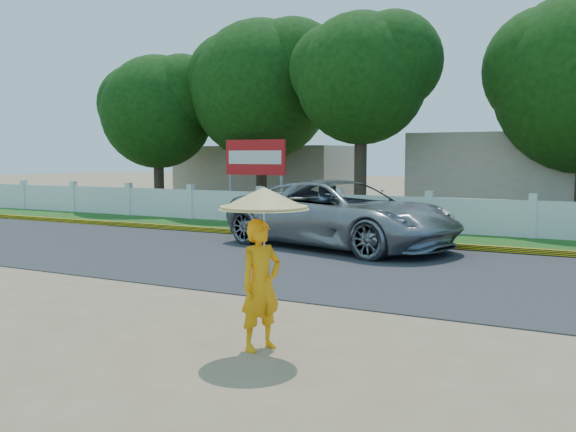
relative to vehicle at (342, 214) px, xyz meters
The scene contains 10 objects.
ground 7.21m from the vehicle, 80.95° to the right, with size 120.00×120.00×0.00m, color #9E8460.
road 2.93m from the vehicle, 66.30° to the right, with size 60.00×7.00×0.02m, color #38383A.
grass_verge 3.04m from the vehicle, 67.27° to the left, with size 60.00×3.50×0.03m, color #2D601E.
curb 1.69m from the vehicle, 41.23° to the left, with size 40.00×0.18×0.16m, color yellow.
fence 4.30m from the vehicle, 74.78° to the left, with size 40.00×0.10×1.10m, color silver.
building_near 11.71m from the vehicle, 69.33° to the left, with size 10.00×6.00×3.20m, color #B7AD99.
building_far 14.88m from the vehicle, 126.63° to the left, with size 8.00×5.00×2.80m, color #B7AD99.
vehicle is the anchor object (origin of this frame).
monk_with_parasol 8.89m from the vehicle, 73.01° to the right, with size 1.10×1.10×2.01m.
billboard 7.86m from the vehicle, 137.54° to the left, with size 2.50×0.13×2.95m.
Camera 1 is at (5.37, -8.10, 2.40)m, focal length 40.00 mm.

